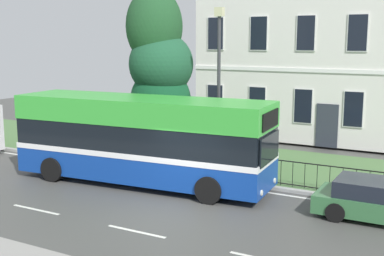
# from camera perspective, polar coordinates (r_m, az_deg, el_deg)

# --- Properties ---
(ground_plane) EXTENTS (60.00, 56.00, 0.18)m
(ground_plane) POSITION_cam_1_polar(r_m,az_deg,el_deg) (17.63, -0.44, -8.35)
(ground_plane) COLOR #464643
(georgian_townhouse) EXTENTS (15.34, 9.92, 14.27)m
(georgian_townhouse) POSITION_cam_1_polar(r_m,az_deg,el_deg) (30.90, 17.67, 12.78)
(georgian_townhouse) COLOR silver
(georgian_townhouse) RESTS_ON ground_plane
(iron_verge_railing) EXTENTS (18.62, 0.04, 0.97)m
(iron_verge_railing) POSITION_cam_1_polar(r_m,az_deg,el_deg) (19.39, 9.30, -4.82)
(iron_verge_railing) COLOR black
(iron_verge_railing) RESTS_ON ground_plane
(evergreen_tree) EXTENTS (4.11, 4.11, 8.26)m
(evergreen_tree) POSITION_cam_1_polar(r_m,az_deg,el_deg) (23.54, -3.68, 3.84)
(evergreen_tree) COLOR #423328
(evergreen_tree) RESTS_ON ground_plane
(single_decker_bus) EXTENTS (10.28, 3.31, 3.33)m
(single_decker_bus) POSITION_cam_1_polar(r_m,az_deg,el_deg) (19.54, -5.68, -1.23)
(single_decker_bus) COLOR navy
(single_decker_bus) RESTS_ON ground_plane
(street_lamp_post) EXTENTS (0.36, 0.24, 6.66)m
(street_lamp_post) POSITION_cam_1_polar(r_m,az_deg,el_deg) (20.96, 3.02, 5.61)
(street_lamp_post) COLOR #333338
(street_lamp_post) RESTS_ON ground_plane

